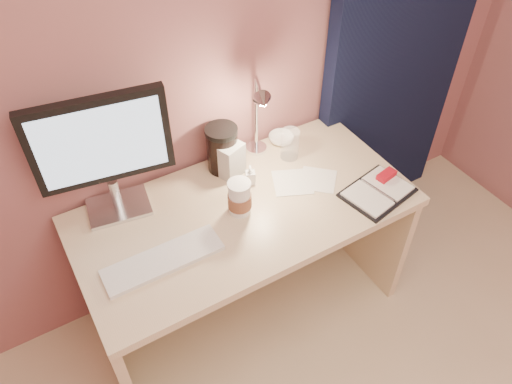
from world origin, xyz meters
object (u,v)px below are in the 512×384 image
lotion_bottle (250,175)px  keyboard (163,260)px  clear_cup (290,144)px  dark_jar (222,151)px  coffee_cup (240,198)px  product_box (231,160)px  bowl (281,139)px  planner (378,190)px  monitor (103,148)px  desk (237,232)px  desk_lamp (276,112)px

lotion_bottle → keyboard: bearing=-157.3°
clear_cup → dark_jar: (-0.30, 0.09, 0.02)m
coffee_cup → product_box: product_box is taller
keyboard → product_box: product_box is taller
clear_cup → bowl: clear_cup is taller
coffee_cup → planner: bearing=-19.9°
monitor → dark_jar: (0.49, 0.01, -0.23)m
desk → product_box: (0.05, 0.14, 0.31)m
monitor → desk: bearing=-13.5°
keyboard → coffee_cup: bearing=12.4°
planner → clear_cup: bearing=105.4°
planner → desk_lamp: (-0.26, 0.41, 0.25)m
coffee_cup → bowl: (0.39, 0.30, -0.05)m
monitor → planner: bearing=-16.6°
clear_cup → lotion_bottle: bearing=-165.6°
keyboard → monitor: bearing=98.1°
keyboard → coffee_cup: coffee_cup is taller
monitor → bowl: size_ratio=4.57×
monitor → product_box: 0.56m
planner → lotion_bottle: 0.55m
planner → dark_jar: bearing=124.7°
lotion_bottle → product_box: product_box is taller
desk → desk_lamp: size_ratio=3.40×
monitor → coffee_cup: 0.56m
planner → bowl: size_ratio=2.74×
coffee_cup → desk_lamp: 0.41m
monitor → product_box: size_ratio=3.38×
desk → bowl: 0.49m
keyboard → lotion_bottle: 0.54m
desk → dark_jar: 0.38m
monitor → bowl: 0.87m
desk → lotion_bottle: bearing=25.1°
desk → monitor: size_ratio=2.59×
desk → keyboard: 0.49m
desk → lotion_bottle: 0.29m
coffee_cup → desk_lamp: (0.30, 0.21, 0.18)m
planner → dark_jar: (-0.49, 0.48, 0.09)m
monitor → lotion_bottle: 0.62m
bowl → monitor: bearing=-177.6°
desk_lamp → product_box: bearing=-160.5°
product_box → keyboard: bearing=-166.3°
clear_cup → monitor: bearing=174.4°
planner → coffee_cup: bearing=148.9°
dark_jar → desk_lamp: desk_lamp is taller
planner → bowl: 0.53m
monitor → lotion_bottle: size_ratio=5.91×
bowl → desk_lamp: bearing=-136.8°
coffee_cup → product_box: 0.23m
monitor → coffee_cup: size_ratio=3.46×
planner → bowl: (-0.17, 0.50, 0.01)m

